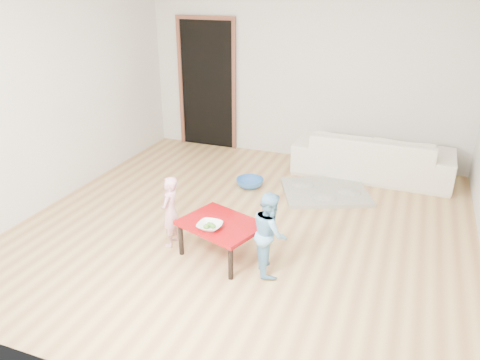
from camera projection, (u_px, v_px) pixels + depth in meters
The scene contains 13 objects.
floor at pixel (246, 225), 5.43m from camera, with size 5.00×5.00×0.01m, color #AB7A49.
back_wall at pixel (304, 75), 7.06m from camera, with size 5.00×0.02×2.60m, color silver.
left_wall at pixel (56, 97), 5.74m from camera, with size 0.02×5.00×2.60m, color silver.
doorway at pixel (208, 85), 7.68m from camera, with size 1.02×0.08×2.11m, color brown, non-canonical shape.
sofa at pixel (373, 155), 6.68m from camera, with size 2.19×0.85×0.64m, color white.
cushion at pixel (355, 147), 6.53m from camera, with size 0.42×0.38×0.11m, color orange.
red_table at pixel (221, 239), 4.75m from camera, with size 0.78×0.58×0.39m, color #93080C, non-canonical shape.
bowl at pixel (210, 226), 4.54m from camera, with size 0.24×0.24×0.06m, color white.
broccoli at pixel (210, 226), 4.54m from camera, with size 0.12×0.12×0.06m, color #2D5919, non-canonical shape.
child_pink at pixel (170, 212), 4.89m from camera, with size 0.28×0.19×0.78m, color #D8627A.
child_blue at pixel (270, 233), 4.43m from camera, with size 0.40×0.31×0.83m, color #63B5E5.
basin at pixel (250, 183), 6.40m from camera, with size 0.37×0.37×0.12m, color #2D62AA.
blanket at pixel (325, 192), 6.21m from camera, with size 1.09×0.91×0.05m, color #B0AE9B, non-canonical shape.
Camera 1 is at (1.65, -4.49, 2.63)m, focal length 35.00 mm.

